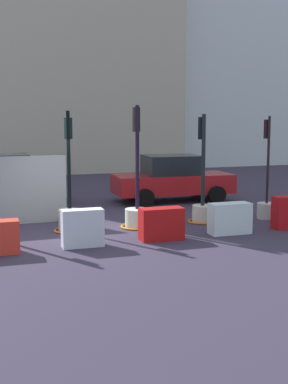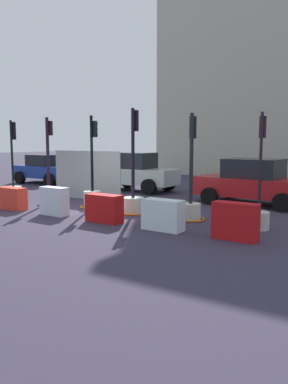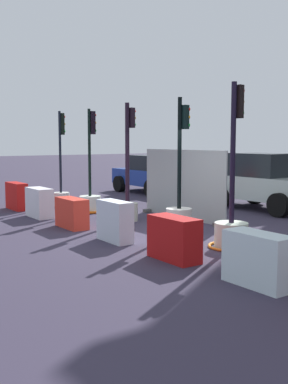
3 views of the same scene
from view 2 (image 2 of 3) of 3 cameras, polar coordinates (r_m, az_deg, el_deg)
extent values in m
plane|color=#342E41|center=(13.98, -8.85, -2.47)|extent=(120.00, 120.00, 0.00)
cylinder|color=silver|center=(17.17, -18.50, -0.07)|extent=(0.68, 0.68, 0.51)
cylinder|color=black|center=(17.04, -18.73, 5.33)|extent=(0.09, 0.09, 2.72)
cube|color=black|center=(17.13, -18.56, 8.46)|extent=(0.17, 0.17, 0.72)
sphere|color=red|center=(17.20, -18.37, 9.26)|extent=(0.10, 0.10, 0.10)
sphere|color=orange|center=(17.19, -18.34, 8.47)|extent=(0.10, 0.10, 0.10)
sphere|color=green|center=(17.19, -18.31, 7.67)|extent=(0.10, 0.10, 0.10)
torus|color=orange|center=(17.20, -18.48, -0.78)|extent=(0.91, 0.91, 0.08)
cylinder|color=#B8B7A6|center=(15.65, -13.68, -0.60)|extent=(0.58, 0.58, 0.51)
cylinder|color=black|center=(15.51, -13.86, 5.42)|extent=(0.12, 0.12, 2.77)
cube|color=black|center=(15.58, -13.58, 9.05)|extent=(0.17, 0.16, 0.55)
sphere|color=red|center=(15.64, -13.34, 9.72)|extent=(0.10, 0.10, 0.10)
sphere|color=orange|center=(15.64, -13.32, 9.05)|extent=(0.10, 0.10, 0.10)
sphere|color=green|center=(15.63, -13.30, 8.38)|extent=(0.10, 0.10, 0.10)
cylinder|color=beige|center=(14.23, -7.52, -1.05)|extent=(0.63, 0.63, 0.60)
cylinder|color=black|center=(14.09, -7.63, 5.56)|extent=(0.10, 0.10, 2.68)
cube|color=black|center=(14.16, -7.27, 9.11)|extent=(0.20, 0.19, 0.57)
sphere|color=red|center=(14.23, -6.97, 9.87)|extent=(0.11, 0.11, 0.11)
sphere|color=orange|center=(14.22, -6.96, 9.10)|extent=(0.11, 0.11, 0.11)
sphere|color=green|center=(14.21, -6.95, 8.33)|extent=(0.11, 0.11, 0.11)
torus|color=orange|center=(14.27, -7.50, -2.12)|extent=(0.90, 0.90, 0.05)
cylinder|color=silver|center=(12.95, -1.60, -1.97)|extent=(0.71, 0.71, 0.53)
cylinder|color=black|center=(12.79, -1.63, 5.66)|extent=(0.11, 0.11, 2.91)
cube|color=black|center=(12.89, -1.27, 10.37)|extent=(0.19, 0.16, 0.67)
sphere|color=red|center=(12.97, -1.02, 11.34)|extent=(0.11, 0.11, 0.11)
sphere|color=orange|center=(12.96, -1.02, 10.35)|extent=(0.11, 0.11, 0.11)
sphere|color=green|center=(12.95, -1.02, 9.36)|extent=(0.11, 0.11, 0.11)
torus|color=orange|center=(12.99, -1.60, -3.00)|extent=(0.97, 0.97, 0.06)
cylinder|color=beige|center=(11.97, 6.81, -2.86)|extent=(0.62, 0.62, 0.51)
cylinder|color=black|center=(11.79, 6.93, 4.83)|extent=(0.12, 0.12, 2.70)
cube|color=black|center=(11.90, 7.15, 9.34)|extent=(0.20, 0.15, 0.66)
sphere|color=red|center=(11.99, 7.26, 10.37)|extent=(0.11, 0.11, 0.11)
sphere|color=orange|center=(11.98, 7.25, 9.33)|extent=(0.11, 0.11, 0.11)
sphere|color=green|center=(11.97, 7.23, 8.28)|extent=(0.11, 0.11, 0.11)
torus|color=orange|center=(12.01, 6.79, -3.91)|extent=(0.88, 0.88, 0.06)
cylinder|color=#B8B2AF|center=(11.07, 16.35, -4.02)|extent=(0.59, 0.59, 0.48)
cylinder|color=black|center=(10.88, 16.65, 4.15)|extent=(0.08, 0.08, 2.67)
cube|color=black|center=(10.98, 16.95, 9.06)|extent=(0.15, 0.15, 0.58)
sphere|color=red|center=(11.07, 17.08, 10.04)|extent=(0.09, 0.09, 0.09)
sphere|color=orange|center=(11.06, 17.04, 9.04)|extent=(0.09, 0.09, 0.09)
sphere|color=green|center=(11.06, 17.00, 8.05)|extent=(0.09, 0.09, 0.09)
cube|color=red|center=(14.48, -18.68, -0.89)|extent=(1.12, 0.47, 0.77)
cube|color=silver|center=(12.94, -12.98, -1.32)|extent=(1.01, 0.41, 0.91)
cube|color=#B01213|center=(11.59, -5.84, -2.39)|extent=(1.12, 0.50, 0.82)
cube|color=silver|center=(10.50, 2.79, -3.36)|extent=(1.13, 0.50, 0.83)
cube|color=#B01115|center=(9.71, 13.19, -4.19)|extent=(1.11, 0.43, 0.91)
cube|color=#ABB9B4|center=(18.70, -0.95, 2.35)|extent=(3.84, 1.62, 0.73)
cube|color=black|center=(18.74, -1.40, 4.63)|extent=(1.79, 1.42, 0.75)
cylinder|color=black|center=(18.84, 3.52, 1.25)|extent=(0.72, 0.28, 0.72)
cylinder|color=black|center=(17.37, 0.73, 0.74)|extent=(0.72, 0.28, 0.72)
cylinder|color=black|center=(20.11, -2.40, 1.65)|extent=(0.72, 0.28, 0.72)
cylinder|color=black|center=(18.74, -5.45, 1.20)|extent=(0.72, 0.28, 0.72)
cube|color=#A5171B|center=(15.32, 15.79, 0.72)|extent=(4.51, 2.09, 0.69)
cube|color=black|center=(15.27, 15.73, 3.36)|extent=(2.10, 1.72, 0.71)
cylinder|color=black|center=(15.03, 9.55, -0.56)|extent=(0.66, 0.32, 0.64)
cylinder|color=black|center=(16.76, 12.55, 0.19)|extent=(0.66, 0.32, 0.64)
cylinder|color=black|center=(14.02, 19.55, -1.45)|extent=(0.66, 0.32, 0.64)
cube|color=navy|center=(22.77, -13.80, 2.93)|extent=(4.07, 2.05, 0.66)
cube|color=black|center=(22.83, -14.08, 4.54)|extent=(1.72, 1.73, 0.62)
cylinder|color=black|center=(22.57, -9.79, 2.16)|extent=(0.71, 0.31, 0.70)
cylinder|color=black|center=(21.21, -13.61, 1.72)|extent=(0.71, 0.31, 0.70)
cylinder|color=black|center=(24.38, -13.92, 2.43)|extent=(0.71, 0.31, 0.70)
cylinder|color=black|center=(23.12, -17.67, 2.04)|extent=(0.71, 0.31, 0.70)
cube|color=#B1AB96|center=(31.22, 20.04, 18.24)|extent=(15.76, 9.65, 16.94)
cube|color=#919A9B|center=(16.24, -8.39, 2.45)|extent=(3.45, 0.04, 1.99)
cube|color=#4C4C4C|center=(17.40, -12.17, -0.44)|extent=(0.16, 0.50, 0.10)
cube|color=#4C4C4C|center=(15.37, -3.96, -1.31)|extent=(0.16, 0.50, 0.10)
camera|label=1|loc=(12.23, -71.33, 5.53)|focal=47.60mm
camera|label=3|loc=(3.40, 24.23, 4.37)|focal=43.69mm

